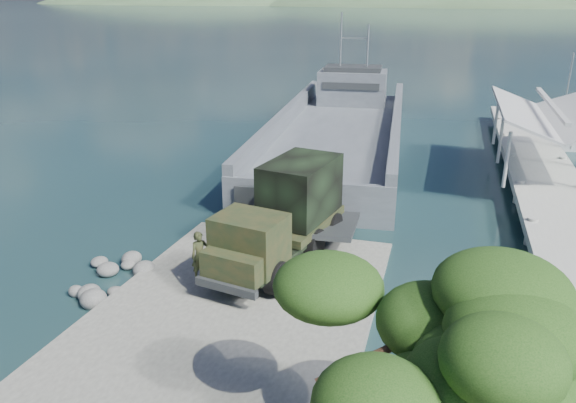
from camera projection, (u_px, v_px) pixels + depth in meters
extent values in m
plane|color=#173338|center=(237.00, 316.00, 21.24)|extent=(1400.00, 1400.00, 0.00)
cube|color=#65645C|center=(226.00, 325.00, 20.25)|extent=(10.00, 18.00, 0.50)
cube|color=#A6A69C|center=(545.00, 179.00, 33.78)|extent=(4.00, 44.00, 0.50)
cube|color=#4D535B|center=(339.00, 144.00, 43.65)|extent=(11.55, 31.18, 2.55)
cube|color=#4D535B|center=(285.00, 118.00, 43.78)|extent=(3.03, 30.50, 1.32)
cube|color=#4D535B|center=(397.00, 122.00, 42.20)|extent=(3.03, 30.50, 1.32)
cube|color=#4D535B|center=(307.00, 205.00, 29.51)|extent=(9.17, 1.13, 2.65)
cube|color=#4D535B|center=(353.00, 87.00, 52.02)|extent=(6.41, 4.54, 3.06)
cube|color=#282B2D|center=(353.00, 68.00, 51.42)|extent=(5.33, 3.65, 0.41)
cylinder|color=#A0A3A6|center=(341.00, 42.00, 50.82)|extent=(0.16, 0.16, 5.09)
cylinder|color=#A0A3A6|center=(368.00, 48.00, 50.55)|extent=(0.16, 0.16, 4.07)
cylinder|color=black|center=(224.00, 265.00, 22.68)|extent=(0.73, 1.43, 1.36)
cylinder|color=black|center=(276.00, 278.00, 21.65)|extent=(0.73, 1.43, 1.36)
cylinder|color=black|center=(266.00, 233.00, 25.65)|extent=(0.73, 1.43, 1.36)
cylinder|color=black|center=(314.00, 243.00, 24.62)|extent=(0.73, 1.43, 1.36)
cylinder|color=black|center=(287.00, 218.00, 27.40)|extent=(0.73, 1.43, 1.36)
cylinder|color=black|center=(333.00, 227.00, 26.37)|extent=(0.73, 1.43, 1.36)
cube|color=black|center=(283.00, 240.00, 24.56)|extent=(3.80, 8.25, 0.26)
cube|color=black|center=(250.00, 241.00, 21.82)|extent=(2.97, 2.56, 2.09)
cube|color=black|center=(233.00, 266.00, 20.95)|extent=(2.54, 1.39, 1.05)
cube|color=black|center=(298.00, 221.00, 25.65)|extent=(3.50, 5.23, 0.37)
cube|color=black|center=(300.00, 188.00, 25.30)|extent=(3.24, 4.39, 2.62)
cube|color=#282B2D|center=(226.00, 287.00, 20.73)|extent=(2.62, 0.76, 0.31)
imported|color=black|center=(201.00, 265.00, 21.99)|extent=(0.85, 0.85, 1.99)
cube|color=#BABABA|center=(559.00, 139.00, 45.86)|extent=(2.75, 6.25, 0.99)
cube|color=#BABABA|center=(565.00, 134.00, 44.61)|extent=(1.81, 1.99, 0.66)
cylinder|color=#A0A3A6|center=(567.00, 95.00, 44.61)|extent=(0.11, 0.11, 6.58)
ellipsoid|color=#15370F|center=(469.00, 384.00, 9.79)|extent=(5.10, 4.74, 2.19)
ellipsoid|color=#15370F|center=(328.00, 286.00, 13.05)|extent=(2.55, 2.55, 1.46)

